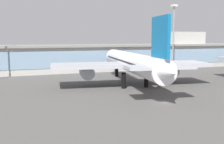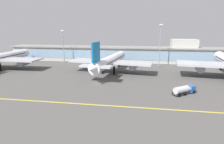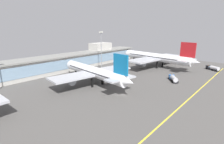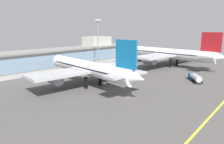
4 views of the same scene
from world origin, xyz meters
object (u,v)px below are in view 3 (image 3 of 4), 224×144
Objects in this scene: airliner_far_right at (156,57)px; apron_light_mast_centre at (101,45)px; baggage_tug_near at (212,68)px; airliner_near_right at (93,72)px; fuel_tanker_truck at (173,78)px.

airliner_far_right is 39.25m from apron_light_mast_centre.
apron_light_mast_centre is at bearing 68.60° from baggage_tug_near.
airliner_far_right reaches higher than baggage_tug_near.
apron_light_mast_centre reaches higher than airliner_near_right.
airliner_far_right is at bearing -85.99° from airliner_near_right.
airliner_near_right is at bearing 93.17° from airliner_far_right.
airliner_near_right is 5.98× the size of fuel_tanker_truck.
fuel_tanker_truck is (30.40, -26.99, -4.57)m from airliner_near_right.
baggage_tug_near is at bearing -148.39° from airliner_far_right.
airliner_near_right is at bearing 92.77° from baggage_tug_near.
baggage_tug_near is (39.92, -9.68, 0.00)m from fuel_tanker_truck.
baggage_tug_near is 73.45m from apron_light_mast_centre.
baggage_tug_near is (70.32, -36.67, -4.57)m from airliner_near_right.
fuel_tanker_truck is 0.35× the size of apron_light_mast_centre.
airliner_near_right is at bearing 100.96° from fuel_tanker_truck.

